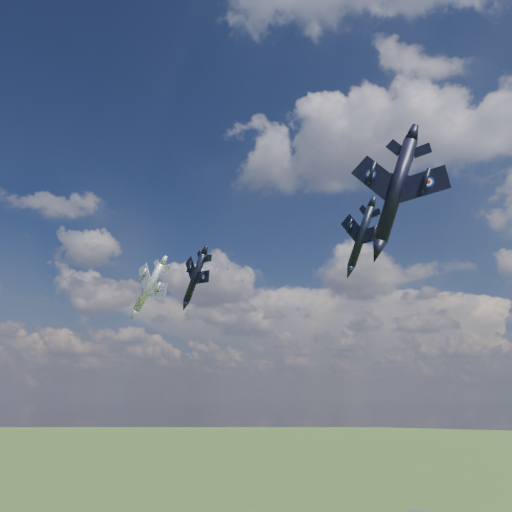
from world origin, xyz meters
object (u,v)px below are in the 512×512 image
at_px(jet_lead_navy, 195,277).
at_px(jet_left_silver, 149,287).
at_px(jet_right_navy, 396,190).
at_px(jet_high_navy, 361,236).

distance_m(jet_lead_navy, jet_left_silver, 19.71).
height_order(jet_lead_navy, jet_right_navy, jet_lead_navy).
distance_m(jet_right_navy, jet_left_silver, 66.03).
xyz_separation_m(jet_right_navy, jet_left_silver, (-56.52, 34.09, 1.56)).
height_order(jet_lead_navy, jet_left_silver, jet_left_silver).
relative_size(jet_lead_navy, jet_right_navy, 0.84).
bearing_deg(jet_lead_navy, jet_high_navy, 46.08).
xyz_separation_m(jet_right_navy, jet_high_navy, (-11.66, 35.65, 7.06)).
bearing_deg(jet_right_navy, jet_lead_navy, 151.60).
relative_size(jet_lead_navy, jet_high_navy, 0.83).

